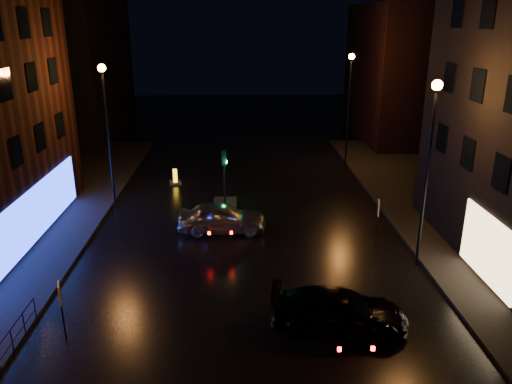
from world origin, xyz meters
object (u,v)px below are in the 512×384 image
Objects in this scene: bollard_near at (225,219)px; bollard_far at (175,180)px; dark_sedan at (339,310)px; road_sign_right at (378,212)px; silver_hatchback at (222,217)px; traffic_signal at (225,197)px; road_sign_left at (60,299)px.

bollard_near is 1.10× the size of bollard_far.
dark_sedan is 7.89m from road_sign_right.
silver_hatchback reaches higher than dark_sedan.
dark_sedan is 18.93m from bollard_far.
road_sign_right is at bearing -36.69° from traffic_signal.
dark_sedan reaches higher than bollard_near.
traffic_signal is 9.68m from road_sign_right.
bollard_near is at bearing -8.99° from road_sign_right.
road_sign_right is (12.99, 7.54, 0.03)m from road_sign_left.
bollard_near is (0.14, 1.07, -0.55)m from silver_hatchback.
bollard_near is at bearing -7.50° from silver_hatchback.
road_sign_right reaches higher than silver_hatchback.
traffic_signal is at bearing 50.06° from road_sign_left.
road_sign_left is at bearing 100.30° from dark_sedan.
dark_sedan is (4.43, -12.84, 0.22)m from traffic_signal.
silver_hatchback is at bearing -90.89° from traffic_signal.
bollard_far is (-3.58, 7.18, -0.01)m from bollard_near.
silver_hatchback is at bearing -1.42° from road_sign_right.
silver_hatchback is 10.77m from road_sign_left.
bollard_far is 0.57× the size of road_sign_left.
bollard_near is 0.62× the size of road_sign_right.
bollard_far is at bearing 32.49° from dark_sedan.
traffic_signal is at bearing -61.84° from bollard_far.
traffic_signal is 2.67× the size of bollard_far.
dark_sedan is at bearing 77.13° from road_sign_right.
bollard_far is at bearing 65.97° from road_sign_left.
dark_sedan reaches higher than bollard_far.
road_sign_right is (7.70, -5.74, 1.23)m from traffic_signal.
road_sign_right is (3.27, 7.10, 1.01)m from dark_sedan.
silver_hatchback is 8.95m from bollard_far.
dark_sedan is (4.49, -8.93, -0.07)m from silver_hatchback.
road_sign_left is 15.02m from road_sign_right.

